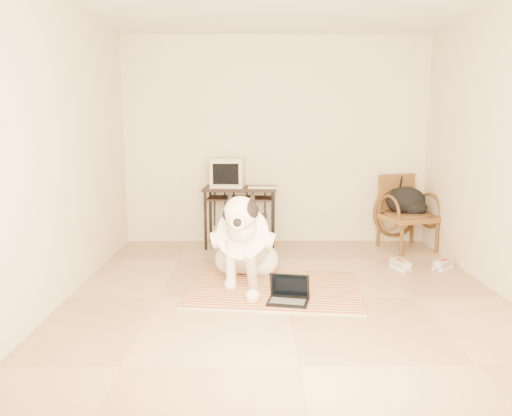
{
  "coord_description": "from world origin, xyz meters",
  "views": [
    {
      "loc": [
        -0.31,
        -4.37,
        1.57
      ],
      "look_at": [
        -0.27,
        0.46,
        0.76
      ],
      "focal_mm": 35.0,
      "sensor_mm": 36.0,
      "label": 1
    }
  ],
  "objects_px": {
    "computer_desk": "(240,196)",
    "rattan_chair": "(405,212)",
    "pc_tower": "(260,231)",
    "backpack": "(407,202)",
    "crt_monitor": "(228,173)",
    "dog": "(245,243)",
    "laptop": "(289,295)"
  },
  "relations": [
    {
      "from": "dog",
      "to": "backpack",
      "type": "relative_size",
      "value": 2.85
    },
    {
      "from": "rattan_chair",
      "to": "backpack",
      "type": "height_order",
      "value": "rattan_chair"
    },
    {
      "from": "crt_monitor",
      "to": "rattan_chair",
      "type": "relative_size",
      "value": 0.47
    },
    {
      "from": "laptop",
      "to": "pc_tower",
      "type": "relative_size",
      "value": 0.93
    },
    {
      "from": "dog",
      "to": "rattan_chair",
      "type": "bearing_deg",
      "value": 33.73
    },
    {
      "from": "laptop",
      "to": "rattan_chair",
      "type": "xyz_separation_m",
      "value": [
        1.62,
        1.98,
        0.39
      ]
    },
    {
      "from": "computer_desk",
      "to": "backpack",
      "type": "relative_size",
      "value": 1.96
    },
    {
      "from": "crt_monitor",
      "to": "rattan_chair",
      "type": "height_order",
      "value": "crt_monitor"
    },
    {
      "from": "laptop",
      "to": "pc_tower",
      "type": "bearing_deg",
      "value": 95.9
    },
    {
      "from": "pc_tower",
      "to": "rattan_chair",
      "type": "bearing_deg",
      "value": -4.21
    },
    {
      "from": "rattan_chair",
      "to": "backpack",
      "type": "relative_size",
      "value": 1.91
    },
    {
      "from": "crt_monitor",
      "to": "backpack",
      "type": "relative_size",
      "value": 0.9
    },
    {
      "from": "laptop",
      "to": "pc_tower",
      "type": "height_order",
      "value": "pc_tower"
    },
    {
      "from": "crt_monitor",
      "to": "rattan_chair",
      "type": "bearing_deg",
      "value": -4.72
    },
    {
      "from": "pc_tower",
      "to": "computer_desk",
      "type": "bearing_deg",
      "value": -177.02
    },
    {
      "from": "crt_monitor",
      "to": "backpack",
      "type": "bearing_deg",
      "value": -4.65
    },
    {
      "from": "computer_desk",
      "to": "pc_tower",
      "type": "xyz_separation_m",
      "value": [
        0.26,
        0.01,
        -0.46
      ]
    },
    {
      "from": "laptop",
      "to": "computer_desk",
      "type": "xyz_separation_m",
      "value": [
        -0.47,
        2.11,
        0.58
      ]
    },
    {
      "from": "crt_monitor",
      "to": "backpack",
      "type": "height_order",
      "value": "crt_monitor"
    },
    {
      "from": "rattan_chair",
      "to": "laptop",
      "type": "bearing_deg",
      "value": -129.23
    },
    {
      "from": "computer_desk",
      "to": "rattan_chair",
      "type": "distance_m",
      "value": 2.11
    },
    {
      "from": "backpack",
      "to": "crt_monitor",
      "type": "bearing_deg",
      "value": 175.35
    },
    {
      "from": "computer_desk",
      "to": "crt_monitor",
      "type": "bearing_deg",
      "value": 158.31
    },
    {
      "from": "dog",
      "to": "pc_tower",
      "type": "xyz_separation_m",
      "value": [
        0.18,
        1.48,
        -0.19
      ]
    },
    {
      "from": "computer_desk",
      "to": "rattan_chair",
      "type": "relative_size",
      "value": 1.03
    },
    {
      "from": "dog",
      "to": "backpack",
      "type": "height_order",
      "value": "dog"
    },
    {
      "from": "computer_desk",
      "to": "pc_tower",
      "type": "distance_m",
      "value": 0.53
    },
    {
      "from": "crt_monitor",
      "to": "pc_tower",
      "type": "distance_m",
      "value": 0.87
    },
    {
      "from": "dog",
      "to": "rattan_chair",
      "type": "relative_size",
      "value": 1.49
    },
    {
      "from": "computer_desk",
      "to": "rattan_chair",
      "type": "height_order",
      "value": "rattan_chair"
    },
    {
      "from": "backpack",
      "to": "rattan_chair",
      "type": "bearing_deg",
      "value": -176.74
    },
    {
      "from": "dog",
      "to": "computer_desk",
      "type": "bearing_deg",
      "value": 93.01
    }
  ]
}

